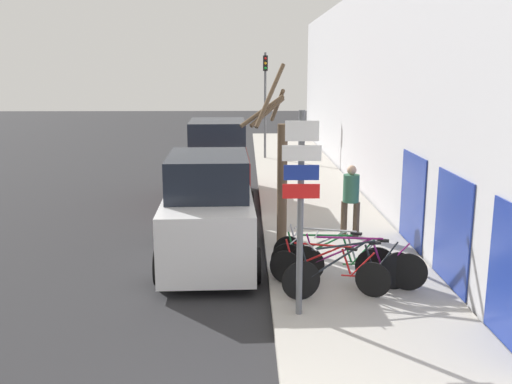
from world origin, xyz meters
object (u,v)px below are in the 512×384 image
object	(u,v)px
bicycle_0	(350,272)
bicycle_4	(333,256)
bicycle_3	(330,260)
pedestrian_near	(351,195)
signpost	(301,202)
traffic_light	(265,91)
bicycle_2	(356,265)
street_tree	(279,169)
parked_car_1	(218,166)
bicycle_1	(328,270)
parked_car_0	(209,213)

from	to	relation	value
bicycle_0	bicycle_4	size ratio (longest dim) A/B	1.10
bicycle_3	pedestrian_near	world-z (taller)	pedestrian_near
signpost	traffic_light	xyz separation A→B (m)	(0.01, 16.31, 1.05)
bicycle_4	traffic_light	xyz separation A→B (m)	(-0.77, 14.66, 2.48)
bicycle_2	street_tree	xyz separation A→B (m)	(-1.25, 2.31, 1.34)
bicycle_3	parked_car_1	size ratio (longest dim) A/B	0.48
bicycle_1	parked_car_1	xyz separation A→B (m)	(-2.28, 7.47, 0.60)
bicycle_3	parked_car_1	world-z (taller)	parked_car_1
bicycle_0	bicycle_2	world-z (taller)	bicycle_0
bicycle_4	parked_car_1	bearing A→B (deg)	44.80
bicycle_4	bicycle_1	bearing A→B (deg)	-170.18
parked_car_1	bicycle_4	bearing A→B (deg)	-72.10
bicycle_3	parked_car_0	world-z (taller)	parked_car_0
bicycle_3	parked_car_1	bearing A→B (deg)	31.95
signpost	bicycle_2	xyz separation A→B (m)	(1.13, 1.19, -1.43)
bicycle_0	bicycle_2	xyz separation A→B (m)	(0.18, 0.39, -0.00)
bicycle_3	parked_car_1	xyz separation A→B (m)	(-2.37, 6.99, 0.58)
bicycle_1	bicycle_2	world-z (taller)	bicycle_2
bicycle_4	street_tree	bearing A→B (deg)	50.94
street_tree	traffic_light	size ratio (longest dim) A/B	0.87
bicycle_1	pedestrian_near	xyz separation A→B (m)	(0.98, 3.35, 0.59)
bicycle_4	parked_car_1	distance (m)	7.26
bicycle_0	bicycle_4	world-z (taller)	bicycle_4
signpost	bicycle_2	world-z (taller)	signpost
parked_car_0	traffic_light	xyz separation A→B (m)	(1.61, 13.26, 1.99)
street_tree	signpost	bearing A→B (deg)	-88.02
bicycle_2	bicycle_4	bearing A→B (deg)	51.99
bicycle_2	traffic_light	size ratio (longest dim) A/B	0.53
bicycle_1	bicycle_3	size ratio (longest dim) A/B	0.94
bicycle_4	parked_car_1	size ratio (longest dim) A/B	0.48
bicycle_1	parked_car_1	world-z (taller)	parked_car_1
bicycle_0	bicycle_3	distance (m)	0.72
bicycle_3	street_tree	distance (m)	2.57
parked_car_0	traffic_light	bearing A→B (deg)	81.02
signpost	pedestrian_near	size ratio (longest dim) A/B	1.93
traffic_light	parked_car_1	bearing A→B (deg)	-102.08
signpost	bicycle_4	bearing A→B (deg)	64.65
bicycle_1	bicycle_0	bearing A→B (deg)	-95.88
signpost	parked_car_1	distance (m)	8.67
bicycle_0	parked_car_0	xyz separation A→B (m)	(-2.55, 2.26, 0.49)
bicycle_3	street_tree	world-z (taller)	street_tree
bicycle_2	bicycle_4	size ratio (longest dim) A/B	1.10
traffic_light	bicycle_0	bearing A→B (deg)	-86.53
parked_car_0	parked_car_1	size ratio (longest dim) A/B	0.98
parked_car_1	pedestrian_near	world-z (taller)	parked_car_1
bicycle_4	pedestrian_near	size ratio (longest dim) A/B	1.31
street_tree	traffic_light	bearing A→B (deg)	89.43
bicycle_2	traffic_light	world-z (taller)	traffic_light
bicycle_1	street_tree	xyz separation A→B (m)	(-0.72, 2.50, 1.37)
signpost	bicycle_1	world-z (taller)	signpost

